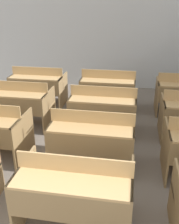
# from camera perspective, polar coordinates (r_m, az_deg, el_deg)

# --- Properties ---
(wall_back) EXTENTS (7.05, 0.06, 2.84)m
(wall_back) POSITION_cam_1_polar(r_m,az_deg,el_deg) (7.57, 4.65, 16.00)
(wall_back) COLOR silver
(wall_back) RESTS_ON ground_plane
(bench_front_center) EXTENTS (1.22, 0.79, 0.93)m
(bench_front_center) POSITION_cam_1_polar(r_m,az_deg,el_deg) (2.95, -3.19, -16.74)
(bench_front_center) COLOR #95774D
(bench_front_center) RESTS_ON ground_plane
(bench_second_center) EXTENTS (1.22, 0.79, 0.93)m
(bench_second_center) POSITION_cam_1_polar(r_m,az_deg,el_deg) (3.90, 0.59, -5.75)
(bench_second_center) COLOR olive
(bench_second_center) RESTS_ON ground_plane
(bench_third_left) EXTENTS (1.22, 0.79, 0.93)m
(bench_third_left) POSITION_cam_1_polar(r_m,az_deg,el_deg) (5.41, -15.07, 1.96)
(bench_third_left) COLOR #94754B
(bench_third_left) RESTS_ON ground_plane
(bench_third_center) EXTENTS (1.22, 0.79, 0.93)m
(bench_third_center) POSITION_cam_1_polar(r_m,az_deg,el_deg) (4.93, 2.98, 0.70)
(bench_third_center) COLOR #95764C
(bench_third_center) RESTS_ON ground_plane
(bench_back_left) EXTENTS (1.22, 0.79, 0.93)m
(bench_back_left) POSITION_cam_1_polar(r_m,az_deg,el_deg) (6.43, -11.08, 5.74)
(bench_back_left) COLOR #987A50
(bench_back_left) RESTS_ON ground_plane
(bench_back_center) EXTENTS (1.22, 0.79, 0.93)m
(bench_back_center) POSITION_cam_1_polar(r_m,az_deg,el_deg) (6.06, 4.05, 5.04)
(bench_back_center) COLOR #94764C
(bench_back_center) RESTS_ON ground_plane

